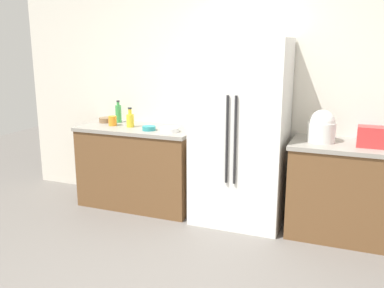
{
  "coord_description": "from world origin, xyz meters",
  "views": [
    {
      "loc": [
        1.2,
        -2.42,
        1.82
      ],
      "look_at": [
        0.05,
        0.5,
        1.07
      ],
      "focal_mm": 39.58,
      "sensor_mm": 36.0,
      "label": 1
    }
  ],
  "objects_px": {
    "toaster": "(371,137)",
    "rice_cooker": "(322,127)",
    "cup_d": "(365,136)",
    "bottle_a": "(130,120)",
    "bottle_b": "(118,113)",
    "refrigerator": "(240,133)",
    "bowl_c": "(106,120)",
    "bowl_b": "(169,130)",
    "bowl_a": "(149,128)",
    "cup_c": "(113,121)"
  },
  "relations": [
    {
      "from": "refrigerator",
      "to": "toaster",
      "type": "xyz_separation_m",
      "value": [
        1.22,
        -0.03,
        0.07
      ]
    },
    {
      "from": "cup_c",
      "to": "bowl_b",
      "type": "height_order",
      "value": "cup_c"
    },
    {
      "from": "bowl_a",
      "to": "bowl_b",
      "type": "bearing_deg",
      "value": 2.9
    },
    {
      "from": "bottle_a",
      "to": "bottle_b",
      "type": "distance_m",
      "value": 0.34
    },
    {
      "from": "refrigerator",
      "to": "bowl_b",
      "type": "relative_size",
      "value": 9.42
    },
    {
      "from": "bowl_c",
      "to": "refrigerator",
      "type": "bearing_deg",
      "value": -4.7
    },
    {
      "from": "toaster",
      "to": "cup_c",
      "type": "height_order",
      "value": "toaster"
    },
    {
      "from": "refrigerator",
      "to": "bottle_a",
      "type": "distance_m",
      "value": 1.26
    },
    {
      "from": "bottle_a",
      "to": "cup_c",
      "type": "distance_m",
      "value": 0.23
    },
    {
      "from": "bowl_a",
      "to": "bowl_b",
      "type": "xyz_separation_m",
      "value": [
        0.23,
        0.01,
        0.0
      ]
    },
    {
      "from": "bottle_b",
      "to": "bowl_c",
      "type": "distance_m",
      "value": 0.17
    },
    {
      "from": "cup_c",
      "to": "bowl_a",
      "type": "relative_size",
      "value": 0.76
    },
    {
      "from": "bottle_a",
      "to": "toaster",
      "type": "bearing_deg",
      "value": -0.48
    },
    {
      "from": "bottle_b",
      "to": "bowl_c",
      "type": "relative_size",
      "value": 1.57
    },
    {
      "from": "bowl_a",
      "to": "bottle_b",
      "type": "bearing_deg",
      "value": 152.02
    },
    {
      "from": "bottle_b",
      "to": "bowl_b",
      "type": "bearing_deg",
      "value": -19.65
    },
    {
      "from": "refrigerator",
      "to": "bowl_c",
      "type": "distance_m",
      "value": 1.67
    },
    {
      "from": "rice_cooker",
      "to": "cup_d",
      "type": "bearing_deg",
      "value": 24.98
    },
    {
      "from": "bottle_a",
      "to": "bowl_c",
      "type": "relative_size",
      "value": 1.33
    },
    {
      "from": "cup_d",
      "to": "bowl_a",
      "type": "height_order",
      "value": "cup_d"
    },
    {
      "from": "bottle_b",
      "to": "bowl_b",
      "type": "xyz_separation_m",
      "value": [
        0.78,
        -0.28,
        -0.09
      ]
    },
    {
      "from": "rice_cooker",
      "to": "bowl_c",
      "type": "height_order",
      "value": "rice_cooker"
    },
    {
      "from": "bowl_a",
      "to": "refrigerator",
      "type": "bearing_deg",
      "value": 5.73
    },
    {
      "from": "cup_d",
      "to": "bowl_a",
      "type": "bearing_deg",
      "value": -172.18
    },
    {
      "from": "rice_cooker",
      "to": "bowl_b",
      "type": "height_order",
      "value": "rice_cooker"
    },
    {
      "from": "toaster",
      "to": "cup_c",
      "type": "distance_m",
      "value": 2.7
    },
    {
      "from": "bottle_a",
      "to": "refrigerator",
      "type": "bearing_deg",
      "value": 0.45
    },
    {
      "from": "rice_cooker",
      "to": "bowl_c",
      "type": "relative_size",
      "value": 1.85
    },
    {
      "from": "toaster",
      "to": "bowl_b",
      "type": "distance_m",
      "value": 1.96
    },
    {
      "from": "bottle_b",
      "to": "cup_c",
      "type": "xyz_separation_m",
      "value": [
        0.04,
        -0.2,
        -0.05
      ]
    },
    {
      "from": "refrigerator",
      "to": "bowl_b",
      "type": "xyz_separation_m",
      "value": [
        -0.74,
        -0.09,
        0.0
      ]
    },
    {
      "from": "bowl_b",
      "to": "bowl_c",
      "type": "bearing_deg",
      "value": 166.37
    },
    {
      "from": "toaster",
      "to": "rice_cooker",
      "type": "height_order",
      "value": "rice_cooker"
    },
    {
      "from": "cup_d",
      "to": "bowl_b",
      "type": "bearing_deg",
      "value": -171.58
    },
    {
      "from": "bowl_b",
      "to": "bowl_a",
      "type": "bearing_deg",
      "value": -177.1
    },
    {
      "from": "toaster",
      "to": "bottle_a",
      "type": "bearing_deg",
      "value": 179.52
    },
    {
      "from": "rice_cooker",
      "to": "cup_d",
      "type": "height_order",
      "value": "rice_cooker"
    },
    {
      "from": "cup_c",
      "to": "bowl_a",
      "type": "xyz_separation_m",
      "value": [
        0.5,
        -0.09,
        -0.03
      ]
    },
    {
      "from": "bottle_a",
      "to": "bowl_a",
      "type": "distance_m",
      "value": 0.3
    },
    {
      "from": "refrigerator",
      "to": "bowl_c",
      "type": "xyz_separation_m",
      "value": [
        -1.66,
        0.14,
        0.01
      ]
    },
    {
      "from": "toaster",
      "to": "rice_cooker",
      "type": "relative_size",
      "value": 0.8
    },
    {
      "from": "toaster",
      "to": "rice_cooker",
      "type": "distance_m",
      "value": 0.44
    },
    {
      "from": "cup_d",
      "to": "bowl_a",
      "type": "distance_m",
      "value": 2.16
    },
    {
      "from": "bowl_b",
      "to": "cup_d",
      "type": "bearing_deg",
      "value": 8.42
    },
    {
      "from": "rice_cooker",
      "to": "bowl_b",
      "type": "bearing_deg",
      "value": -176.1
    },
    {
      "from": "cup_c",
      "to": "toaster",
      "type": "bearing_deg",
      "value": -0.41
    },
    {
      "from": "bottle_a",
      "to": "bottle_b",
      "type": "xyz_separation_m",
      "value": [
        -0.27,
        0.2,
        0.03
      ]
    },
    {
      "from": "cup_c",
      "to": "bottle_b",
      "type": "bearing_deg",
      "value": 102.31
    },
    {
      "from": "bowl_b",
      "to": "bowl_c",
      "type": "distance_m",
      "value": 0.95
    },
    {
      "from": "bottle_a",
      "to": "bowl_b",
      "type": "xyz_separation_m",
      "value": [
        0.51,
        -0.08,
        -0.06
      ]
    }
  ]
}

